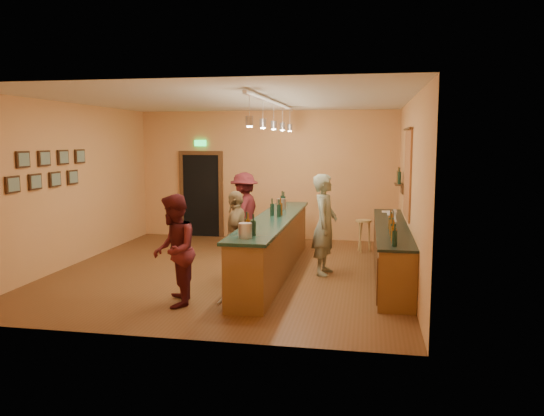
% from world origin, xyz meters
% --- Properties ---
extents(floor, '(7.00, 7.00, 0.00)m').
position_xyz_m(floor, '(0.00, 0.00, 0.00)').
color(floor, brown).
rests_on(floor, ground).
extents(ceiling, '(6.50, 7.00, 0.02)m').
position_xyz_m(ceiling, '(0.00, 0.00, 3.20)').
color(ceiling, silver).
rests_on(ceiling, wall_back).
extents(wall_back, '(6.50, 0.02, 3.20)m').
position_xyz_m(wall_back, '(0.00, 3.50, 1.60)').
color(wall_back, '#E29C54').
rests_on(wall_back, floor).
extents(wall_front, '(6.50, 0.02, 3.20)m').
position_xyz_m(wall_front, '(0.00, -3.50, 1.60)').
color(wall_front, '#E29C54').
rests_on(wall_front, floor).
extents(wall_left, '(0.02, 7.00, 3.20)m').
position_xyz_m(wall_left, '(-3.25, 0.00, 1.60)').
color(wall_left, '#E29C54').
rests_on(wall_left, floor).
extents(wall_right, '(0.02, 7.00, 3.20)m').
position_xyz_m(wall_right, '(3.25, 0.00, 1.60)').
color(wall_right, '#E29C54').
rests_on(wall_right, floor).
extents(doorway, '(1.15, 0.09, 2.48)m').
position_xyz_m(doorway, '(-1.70, 3.47, 1.13)').
color(doorway, black).
rests_on(doorway, wall_back).
extents(tapestry, '(0.03, 1.40, 1.60)m').
position_xyz_m(tapestry, '(3.23, 0.40, 1.85)').
color(tapestry, maroon).
rests_on(tapestry, wall_right).
extents(bottle_shelf, '(0.17, 0.55, 0.54)m').
position_xyz_m(bottle_shelf, '(3.17, 1.90, 1.67)').
color(bottle_shelf, '#4A3516').
rests_on(bottle_shelf, wall_right).
extents(picture_grid, '(0.06, 2.20, 0.70)m').
position_xyz_m(picture_grid, '(-3.21, -0.75, 1.95)').
color(picture_grid, '#382111').
rests_on(picture_grid, wall_left).
extents(back_counter, '(0.60, 4.55, 1.27)m').
position_xyz_m(back_counter, '(2.97, 0.18, 0.49)').
color(back_counter, brown).
rests_on(back_counter, floor).
extents(tasting_bar, '(0.74, 5.10, 1.38)m').
position_xyz_m(tasting_bar, '(0.81, -0.00, 0.61)').
color(tasting_bar, brown).
rests_on(tasting_bar, floor).
extents(pendant_track, '(0.11, 4.60, 0.50)m').
position_xyz_m(pendant_track, '(0.81, -0.00, 2.98)').
color(pendant_track, silver).
rests_on(pendant_track, ceiling).
extents(bartender, '(0.52, 0.73, 1.86)m').
position_xyz_m(bartender, '(1.75, 0.10, 0.93)').
color(bartender, gray).
rests_on(bartender, floor).
extents(customer_a, '(0.84, 0.96, 1.68)m').
position_xyz_m(customer_a, '(-0.30, -2.20, 0.84)').
color(customer_a, '#59191E').
rests_on(customer_a, floor).
extents(customer_b, '(0.48, 0.97, 1.60)m').
position_xyz_m(customer_b, '(0.26, -0.65, 0.80)').
color(customer_b, '#997A51').
rests_on(customer_b, floor).
extents(customer_c, '(0.79, 1.21, 1.76)m').
position_xyz_m(customer_c, '(-0.22, 2.02, 0.88)').
color(customer_c, '#59191E').
rests_on(customer_c, floor).
extents(bar_stool, '(0.35, 0.35, 0.72)m').
position_xyz_m(bar_stool, '(2.44, 2.20, 0.58)').
color(bar_stool, '#AF864F').
rests_on(bar_stool, floor).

